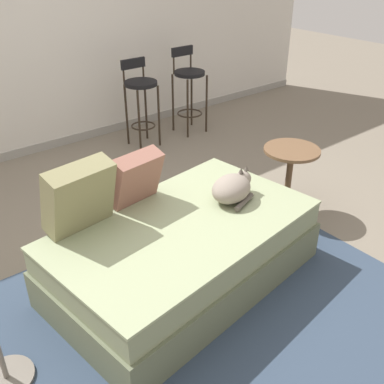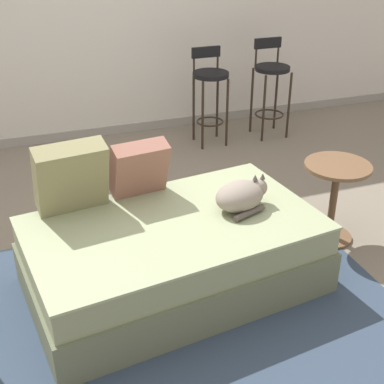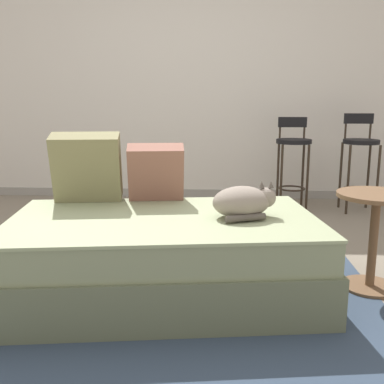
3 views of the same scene
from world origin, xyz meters
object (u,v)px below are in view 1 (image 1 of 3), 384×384
Objects in this scene: cat at (233,188)px; couch at (184,251)px; bar_stool_near_window at (141,94)px; side_table at (289,172)px; bar_stool_by_doorway at (189,84)px; throw_pillow_middle at (135,178)px; throw_pillow_corner at (79,197)px.

couch is at bearing -177.31° from cat.
bar_stool_near_window is 1.61× the size of side_table.
bar_stool_by_doorway reaches higher than side_table.
bar_stool_by_doorway reaches higher than bar_stool_near_window.
couch is 2.68m from bar_stool_by_doorway.
cat is at bearing -35.02° from throw_pillow_middle.
throw_pillow_middle is at bearing -136.54° from bar_stool_by_doorway.
bar_stool_near_window is at bearing 73.72° from cat.
side_table is at bearing 7.26° from couch.
couch is at bearing -116.56° from bar_stool_near_window.
bar_stool_near_window is (1.03, 2.07, 0.34)m from couch.
throw_pillow_corner is 0.48× the size of bar_stool_near_window.
throw_pillow_middle is 2.44m from bar_stool_by_doorway.
throw_pillow_middle reaches higher than cat.
bar_stool_near_window reaches higher than couch.
throw_pillow_middle is at bearing 169.43° from side_table.
side_table is (0.75, 0.13, -0.17)m from cat.
side_table is at bearing -104.28° from bar_stool_by_doorway.
bar_stool_by_doorway is at bearing 50.96° from couch.
couch is 0.53m from cat.
cat is 2.39m from bar_stool_by_doorway.
couch is 4.89× the size of throw_pillow_middle.
bar_stool_near_window is at bearing 179.99° from bar_stool_by_doorway.
bar_stool_near_window is 0.64m from bar_stool_by_doorway.
throw_pillow_corner is 1.74m from side_table.
throw_pillow_corner is 1.01m from cat.
couch is 0.57m from throw_pillow_middle.
throw_pillow_corner is at bearing -172.74° from throw_pillow_middle.
couch is at bearing -172.74° from side_table.
bar_stool_by_doorway is (0.64, -0.00, -0.01)m from bar_stool_near_window.
cat is at bearing -170.13° from side_table.
bar_stool_near_window is 1.93m from side_table.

